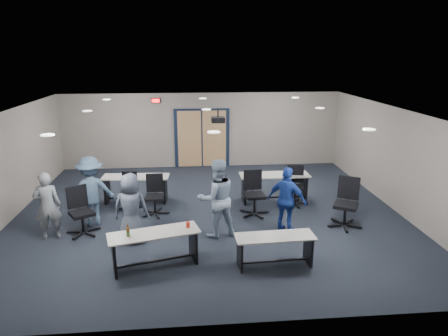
{
  "coord_description": "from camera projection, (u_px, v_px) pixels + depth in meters",
  "views": [
    {
      "loc": [
        -0.46,
        -9.79,
        4.12
      ],
      "look_at": [
        0.39,
        -0.3,
        1.32
      ],
      "focal_mm": 32.0,
      "sensor_mm": 36.0,
      "label": 1
    }
  ],
  "objects": [
    {
      "name": "floor",
      "position": [
        209.0,
        213.0,
        10.56
      ],
      "size": [
        10.0,
        10.0,
        0.0
      ],
      "primitive_type": "plane",
      "color": "black",
      "rests_on": "ground"
    },
    {
      "name": "back_wall",
      "position": [
        202.0,
        130.0,
        14.48
      ],
      "size": [
        10.0,
        0.04,
        2.7
      ],
      "primitive_type": "cube",
      "color": "gray",
      "rests_on": "floor"
    },
    {
      "name": "front_wall",
      "position": [
        223.0,
        247.0,
        5.87
      ],
      "size": [
        10.0,
        0.04,
        2.7
      ],
      "primitive_type": "cube",
      "color": "gray",
      "rests_on": "floor"
    },
    {
      "name": "left_wall",
      "position": [
        4.0,
        169.0,
        9.75
      ],
      "size": [
        0.04,
        9.0,
        2.7
      ],
      "primitive_type": "cube",
      "color": "gray",
      "rests_on": "floor"
    },
    {
      "name": "right_wall",
      "position": [
        396.0,
        159.0,
        10.6
      ],
      "size": [
        0.04,
        9.0,
        2.7
      ],
      "primitive_type": "cube",
      "color": "gray",
      "rests_on": "floor"
    },
    {
      "name": "ceiling",
      "position": [
        207.0,
        111.0,
        9.8
      ],
      "size": [
        10.0,
        9.0,
        0.04
      ],
      "primitive_type": "cube",
      "color": "silver",
      "rests_on": "back_wall"
    },
    {
      "name": "double_door",
      "position": [
        202.0,
        139.0,
        14.53
      ],
      "size": [
        2.0,
        0.07,
        2.2
      ],
      "color": "black",
      "rests_on": "back_wall"
    },
    {
      "name": "exit_sign",
      "position": [
        156.0,
        101.0,
        13.98
      ],
      "size": [
        0.32,
        0.07,
        0.18
      ],
      "color": "black",
      "rests_on": "back_wall"
    },
    {
      "name": "ceiling_projector",
      "position": [
        218.0,
        120.0,
        10.38
      ],
      "size": [
        0.35,
        0.32,
        0.37
      ],
      "color": "black",
      "rests_on": "ceiling"
    },
    {
      "name": "ceiling_can_lights",
      "position": [
        207.0,
        111.0,
        10.04
      ],
      "size": [
        6.24,
        5.74,
        0.02
      ],
      "primitive_type": null,
      "color": "white",
      "rests_on": "ceiling"
    },
    {
      "name": "table_front_left",
      "position": [
        154.0,
        243.0,
        7.84
      ],
      "size": [
        1.86,
        1.02,
        0.98
      ],
      "rotation": [
        0.0,
        0.0,
        0.26
      ],
      "color": "beige",
      "rests_on": "floor"
    },
    {
      "name": "table_front_right",
      "position": [
        275.0,
        245.0,
        7.88
      ],
      "size": [
        1.59,
        0.6,
        0.64
      ],
      "rotation": [
        0.0,
        0.0,
        0.05
      ],
      "color": "beige",
      "rests_on": "floor"
    },
    {
      "name": "table_back_left",
      "position": [
        136.0,
        184.0,
        11.23
      ],
      "size": [
        1.88,
        0.73,
        0.75
      ],
      "rotation": [
        0.0,
        0.0,
        -0.06
      ],
      "color": "beige",
      "rests_on": "floor"
    },
    {
      "name": "table_back_right",
      "position": [
        274.0,
        183.0,
        11.28
      ],
      "size": [
        1.95,
        0.65,
        0.79
      ],
      "rotation": [
        0.0,
        0.0,
        0.0
      ],
      "color": "beige",
      "rests_on": "floor"
    },
    {
      "name": "chair_back_a",
      "position": [
        129.0,
        191.0,
        10.77
      ],
      "size": [
        0.66,
        0.66,
        0.98
      ],
      "primitive_type": null,
      "rotation": [
        0.0,
        0.0,
        -0.08
      ],
      "color": "black",
      "rests_on": "floor"
    },
    {
      "name": "chair_back_b",
      "position": [
        154.0,
        196.0,
        10.31
      ],
      "size": [
        0.67,
        0.67,
        1.05
      ],
      "primitive_type": null,
      "rotation": [
        0.0,
        0.0,
        -0.02
      ],
      "color": "black",
      "rests_on": "floor"
    },
    {
      "name": "chair_back_c",
      "position": [
        255.0,
        194.0,
        10.31
      ],
      "size": [
        0.78,
        0.78,
        1.15
      ],
      "primitive_type": null,
      "rotation": [
        0.0,
        0.0,
        0.08
      ],
      "color": "black",
      "rests_on": "floor"
    },
    {
      "name": "chair_back_d",
      "position": [
        295.0,
        186.0,
        11.01
      ],
      "size": [
        0.81,
        0.81,
        1.08
      ],
      "primitive_type": null,
      "rotation": [
        0.0,
        0.0,
        -0.22
      ],
      "color": "black",
      "rests_on": "floor"
    },
    {
      "name": "chair_loose_left",
      "position": [
        82.0,
        211.0,
        9.21
      ],
      "size": [
        0.97,
        0.97,
        1.12
      ],
      "primitive_type": null,
      "rotation": [
        0.0,
        0.0,
        0.56
      ],
      "color": "black",
      "rests_on": "floor"
    },
    {
      "name": "chair_loose_right",
      "position": [
        346.0,
        203.0,
        9.58
      ],
      "size": [
        1.04,
        1.04,
        1.21
      ],
      "primitive_type": null,
      "rotation": [
        0.0,
        0.0,
        -0.52
      ],
      "color": "black",
      "rests_on": "floor"
    },
    {
      "name": "person_gray",
      "position": [
        47.0,
        206.0,
        8.94
      ],
      "size": [
        0.64,
        0.49,
        1.58
      ],
      "primitive_type": "imported",
      "rotation": [
        0.0,
        0.0,
        3.35
      ],
      "color": "gray",
      "rests_on": "floor"
    },
    {
      "name": "person_plaid",
      "position": [
        131.0,
        208.0,
        8.76
      ],
      "size": [
        0.83,
        0.59,
        1.59
      ],
      "primitive_type": "imported",
      "rotation": [
        0.0,
        0.0,
        3.03
      ],
      "color": "#4C5568",
      "rests_on": "floor"
    },
    {
      "name": "person_lightblue",
      "position": [
        217.0,
        198.0,
        9.03
      ],
      "size": [
        1.03,
        0.89,
        1.83
      ],
      "primitive_type": "imported",
      "rotation": [
        0.0,
        0.0,
        3.39
      ],
      "color": "#9DB4D0",
      "rests_on": "floor"
    },
    {
      "name": "person_navy",
      "position": [
        287.0,
        201.0,
        9.21
      ],
      "size": [
        0.99,
        0.85,
        1.6
      ],
      "primitive_type": "imported",
      "rotation": [
        0.0,
        0.0,
        2.53
      ],
      "color": "#1B3A98",
      "rests_on": "floor"
    },
    {
      "name": "person_back",
      "position": [
        91.0,
        191.0,
        9.64
      ],
      "size": [
        1.24,
        0.91,
        1.72
      ],
      "primitive_type": "imported",
      "rotation": [
        0.0,
        0.0,
        3.41
      ],
      "color": "#45607C",
      "rests_on": "floor"
    }
  ]
}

